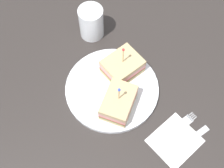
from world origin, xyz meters
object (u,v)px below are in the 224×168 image
drink_glass (91,23)px  fork (181,125)px  plate (112,89)px  napkin (175,141)px  knife (191,139)px  sandwich_half_back (119,102)px  sandwich_half_front (122,66)px

drink_glass → fork: (-35.48, 10.00, -4.31)cm
plate → napkin: plate is taller
napkin → knife: knife is taller
sandwich_half_back → drink_glass: bearing=-37.3°
plate → fork: size_ratio=2.01×
sandwich_half_front → knife: 25.18cm
napkin → fork: 4.37cm
plate → knife: plate is taller
sandwich_half_front → fork: bearing=169.5°
sandwich_half_back → plate: bearing=-37.7°
plate → fork: 19.94cm
napkin → knife: bearing=-139.1°
knife → drink_glass: bearing=-16.5°
plate → sandwich_half_back: (-4.44, 3.44, 3.01)cm
drink_glass → plate: bearing=142.8°
sandwich_half_front → drink_glass: sandwich_half_front is taller
plate → knife: (-23.63, -0.21, -0.43)cm
sandwich_half_back → drink_glass: size_ratio=1.19×
plate → fork: bearing=-174.6°
sandwich_half_back → drink_glass: 25.27cm
knife → plate: bearing=0.5°
napkin → knife: size_ratio=0.94×
sandwich_half_back → drink_glass: (20.08, -15.31, 0.87)cm
knife → fork: bearing=-23.7°
sandwich_half_back → fork: size_ratio=0.93×
sandwich_half_back → napkin: 16.56cm
drink_glass → knife: (-39.27, 11.66, -4.31)cm
drink_glass → fork: bearing=164.3°
napkin → fork: size_ratio=0.91×
drink_glass → napkin: (-36.23, 14.30, -4.41)cm
drink_glass → napkin: drink_glass is taller
drink_glass → knife: drink_glass is taller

